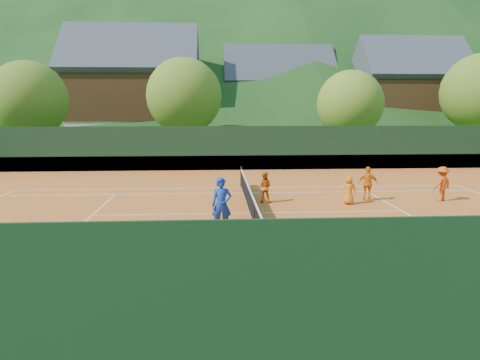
{
  "coord_description": "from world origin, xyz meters",
  "views": [
    {
      "loc": [
        -1.42,
        -17.03,
        4.39
      ],
      "look_at": [
        -0.42,
        0.0,
        1.41
      ],
      "focal_mm": 32.0,
      "sensor_mm": 36.0,
      "label": 1
    }
  ],
  "objects": [
    {
      "name": "tennis_ball_16",
      "position": [
        0.02,
        -9.06,
        0.05
      ],
      "size": [
        0.07,
        0.07,
        0.07
      ],
      "primitive_type": "sphere",
      "color": "#C8DC24",
      "rests_on": "clay_court"
    },
    {
      "name": "tennis_ball_9",
      "position": [
        -6.81,
        -1.17,
        0.05
      ],
      "size": [
        0.07,
        0.07,
        0.07
      ],
      "primitive_type": "sphere",
      "color": "#C8DC24",
      "rests_on": "clay_court"
    },
    {
      "name": "court_lines",
      "position": [
        0.0,
        0.0,
        0.02
      ],
      "size": [
        23.83,
        11.03,
        0.0
      ],
      "color": "white",
      "rests_on": "clay_court"
    },
    {
      "name": "student_d",
      "position": [
        9.03,
        1.8,
        0.82
      ],
      "size": [
        1.19,
        0.97,
        1.6
      ],
      "primitive_type": "imported",
      "rotation": [
        0.0,
        0.0,
        3.57
      ],
      "color": "#DD5313",
      "rests_on": "clay_court"
    },
    {
      "name": "tree_b",
      "position": [
        -4.0,
        20.0,
        5.19
      ],
      "size": [
        6.4,
        6.4,
        8.4
      ],
      "color": "#3F2A19",
      "rests_on": "ground"
    },
    {
      "name": "tennis_ball_8",
      "position": [
        -6.01,
        -5.38,
        0.05
      ],
      "size": [
        0.07,
        0.07,
        0.07
      ],
      "primitive_type": "sphere",
      "color": "#C8DC24",
      "rests_on": "clay_court"
    },
    {
      "name": "chalet_mid",
      "position": [
        6.0,
        34.0,
        4.99
      ],
      "size": [
        12.65,
        8.82,
        11.45
      ],
      "color": "beige",
      "rests_on": "ground"
    },
    {
      "name": "tennis_ball_13",
      "position": [
        3.25,
        -4.01,
        0.05
      ],
      "size": [
        0.07,
        0.07,
        0.07
      ],
      "primitive_type": "sphere",
      "color": "#C8DC24",
      "rests_on": "clay_court"
    },
    {
      "name": "clay_court",
      "position": [
        0.0,
        0.0,
        0.01
      ],
      "size": [
        40.0,
        24.0,
        0.02
      ],
      "primitive_type": "cube",
      "color": "#C55B1F",
      "rests_on": "ground"
    },
    {
      "name": "tennis_net",
      "position": [
        0.0,
        0.0,
        0.52
      ],
      "size": [
        0.1,
        12.07,
        1.1
      ],
      "color": "black",
      "rests_on": "clay_court"
    },
    {
      "name": "coach",
      "position": [
        -1.21,
        -2.58,
        0.99
      ],
      "size": [
        0.71,
        0.47,
        1.93
      ],
      "primitive_type": "imported",
      "rotation": [
        0.0,
        0.0,
        0.01
      ],
      "color": "#173498",
      "rests_on": "clay_court"
    },
    {
      "name": "tennis_ball_0",
      "position": [
        -2.14,
        -9.0,
        0.05
      ],
      "size": [
        0.07,
        0.07,
        0.07
      ],
      "primitive_type": "sphere",
      "color": "#C8DC24",
      "rests_on": "clay_court"
    },
    {
      "name": "ground",
      "position": [
        0.0,
        0.0,
        0.0
      ],
      "size": [
        400.0,
        400.0,
        0.0
      ],
      "primitive_type": "plane",
      "color": "#294C17",
      "rests_on": "ground"
    },
    {
      "name": "tennis_ball_12",
      "position": [
        1.7,
        -4.41,
        0.05
      ],
      "size": [
        0.07,
        0.07,
        0.07
      ],
      "primitive_type": "sphere",
      "color": "#C8DC24",
      "rests_on": "clay_court"
    },
    {
      "name": "chalet_right",
      "position": [
        20.0,
        30.0,
        5.26
      ],
      "size": [
        11.5,
        8.82,
        11.91
      ],
      "color": "beige",
      "rests_on": "ground"
    },
    {
      "name": "tennis_ball_6",
      "position": [
        0.27,
        -6.32,
        0.05
      ],
      "size": [
        0.07,
        0.07,
        0.07
      ],
      "primitive_type": "sphere",
      "color": "#C8DC24",
      "rests_on": "clay_court"
    },
    {
      "name": "ball_hopper",
      "position": [
        -7.09,
        -4.89,
        0.77
      ],
      "size": [
        0.57,
        0.57,
        1.0
      ],
      "color": "black",
      "rests_on": "clay_court"
    },
    {
      "name": "tennis_ball_11",
      "position": [
        -2.32,
        -6.41,
        0.05
      ],
      "size": [
        0.07,
        0.07,
        0.07
      ],
      "primitive_type": "sphere",
      "color": "#C8DC24",
      "rests_on": "clay_court"
    },
    {
      "name": "perimeter_fence",
      "position": [
        0.0,
        0.0,
        1.27
      ],
      "size": [
        40.4,
        24.24,
        3.0
      ],
      "color": "black",
      "rests_on": "clay_court"
    },
    {
      "name": "tennis_ball_1",
      "position": [
        -2.65,
        -2.72,
        0.05
      ],
      "size": [
        0.07,
        0.07,
        0.07
      ],
      "primitive_type": "sphere",
      "color": "#C8DC24",
      "rests_on": "clay_court"
    },
    {
      "name": "tennis_ball_4",
      "position": [
        0.86,
        -3.51,
        0.05
      ],
      "size": [
        0.07,
        0.07,
        0.07
      ],
      "primitive_type": "sphere",
      "color": "#C8DC24",
      "rests_on": "clay_court"
    },
    {
      "name": "student_a",
      "position": [
        0.8,
        1.97,
        0.72
      ],
      "size": [
        0.78,
        0.67,
        1.41
      ],
      "primitive_type": "imported",
      "rotation": [
        0.0,
        0.0,
        2.92
      ],
      "color": "orange",
      "rests_on": "clay_court"
    },
    {
      "name": "chalet_left",
      "position": [
        -10.0,
        30.0,
        5.65
      ],
      "size": [
        13.8,
        9.93,
        12.92
      ],
      "color": "beige",
      "rests_on": "ground"
    },
    {
      "name": "tennis_ball_15",
      "position": [
        -3.84,
        -6.78,
        0.05
      ],
      "size": [
        0.07,
        0.07,
        0.07
      ],
      "primitive_type": "sphere",
      "color": "#C8DC24",
      "rests_on": "clay_court"
    },
    {
      "name": "tennis_ball_10",
      "position": [
        0.49,
        -1.11,
        0.05
      ],
      "size": [
        0.07,
        0.07,
        0.07
      ],
      "primitive_type": "sphere",
      "color": "#C8DC24",
      "rests_on": "clay_court"
    },
    {
      "name": "student_b",
      "position": [
        5.64,
        2.06,
        0.81
      ],
      "size": [
        1.0,
        0.62,
        1.59
      ],
      "primitive_type": "imported",
      "rotation": [
        0.0,
        0.0,
        2.88
      ],
      "color": "orange",
      "rests_on": "clay_court"
    },
    {
      "name": "tennis_ball_2",
      "position": [
        -2.92,
        -4.1,
        0.05
      ],
      "size": [
        0.07,
        0.07,
        0.07
      ],
      "primitive_type": "sphere",
      "color": "#C8DC24",
      "rests_on": "clay_court"
    },
    {
      "name": "tennis_ball_5",
      "position": [
        4.53,
        -1.6,
        0.05
      ],
      "size": [
        0.07,
        0.07,
        0.07
      ],
      "primitive_type": "sphere",
      "color": "#C8DC24",
      "rests_on": "clay_court"
    },
    {
      "name": "tree_c",
      "position": [
        10.0,
        19.0,
        4.54
      ],
      "size": [
        5.6,
        5.6,
        7.35
      ],
      "color": "#3E2518",
      "rests_on": "ground"
    },
    {
      "name": "tennis_ball_7",
      "position": [
        3.32,
        -4.25,
        0.05
      ],
      "size": [
        0.07,
        0.07,
        0.07
      ],
      "primitive_type": "sphere",
      "color": "#C8DC24",
      "rests_on": "clay_court"
    },
    {
      "name": "tennis_ball_3",
      "position": [
        6.46,
        -1.03,
        0.05
      ],
      "size": [
        0.07,
        0.07,
        0.07
      ],
      "primitive_type": "sphere",
      "color": "#C8DC24",
      "rests_on": "clay_court"
    },
    {
      "name": "student_c",
      "position": [
        4.54,
        1.37,
        0.67
      ],
      "size": [
        0.7,
        0.52,
        1.3
      ],
      "primitive_type": "imported",
      "rotation": [
        0.0,
        0.0,
        2.96
      ],
      "color": "orange",
      "rests_on": "clay_court"
    },
    {
      "name": "tree_a",
      "position": [
        -16.0,
        18.0,
        4.87
      ],
      "size": [
        6.0,
        6.0,
        7.88
      ],
      "color": "#3D2618",
      "rests_on": "ground"
    }
  ]
}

